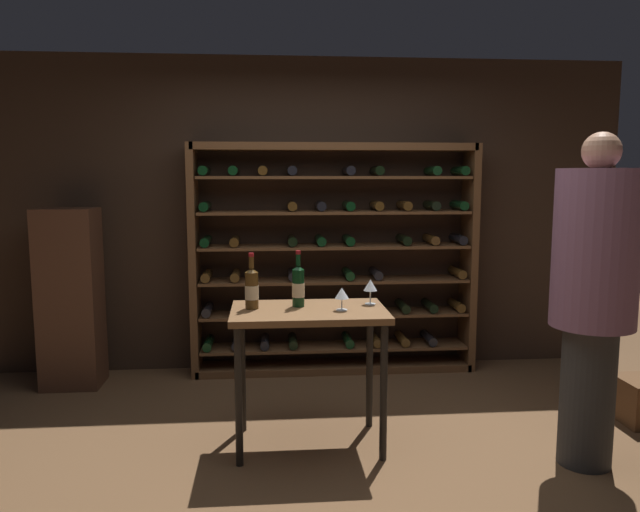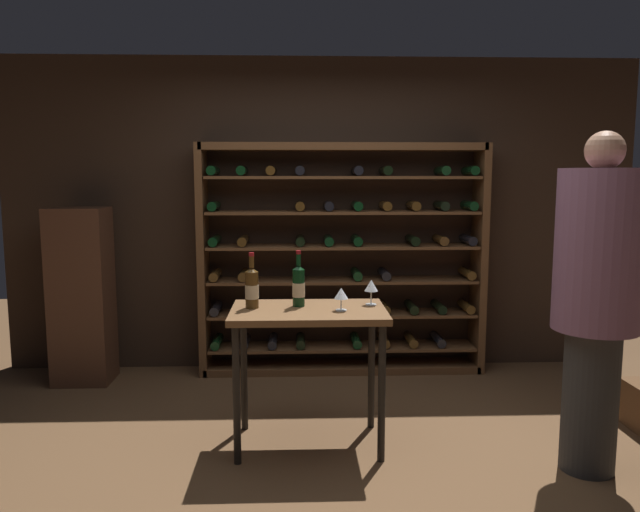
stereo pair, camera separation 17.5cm
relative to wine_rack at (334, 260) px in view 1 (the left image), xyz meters
name	(u,v)px [view 1 (the left image)]	position (x,y,z in m)	size (l,w,h in m)	color
ground_plane	(336,460)	(-0.17, -1.67, -0.95)	(9.76, 9.76, 0.00)	brown
back_wall	(312,215)	(-0.17, 0.21, 0.37)	(5.36, 0.10, 2.63)	#332319
wine_rack	(334,260)	(0.00, 0.00, 0.00)	(2.37, 0.32, 1.92)	brown
tasting_table	(309,328)	(-0.31, -1.44, -0.21)	(0.93, 0.59, 0.86)	brown
person_guest_plum_blouse	(594,286)	(1.26, -1.82, 0.09)	(0.46, 0.46, 1.89)	#2F2F2F
display_cabinet	(70,298)	(-2.09, -0.20, -0.25)	(0.44, 0.36, 1.41)	#4C2D1E
wine_bottle_green_slim	(298,286)	(-0.37, -1.36, 0.03)	(0.08, 0.08, 0.35)	black
wine_bottle_gold_foil	(252,288)	(-0.65, -1.40, 0.03)	(0.08, 0.08, 0.34)	#4C3314
wine_glass_stemmed_left	(342,294)	(-0.12, -1.49, 0.00)	(0.08, 0.08, 0.14)	silver
wine_glass_stemmed_center	(370,286)	(0.08, -1.34, 0.02)	(0.08, 0.08, 0.16)	silver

